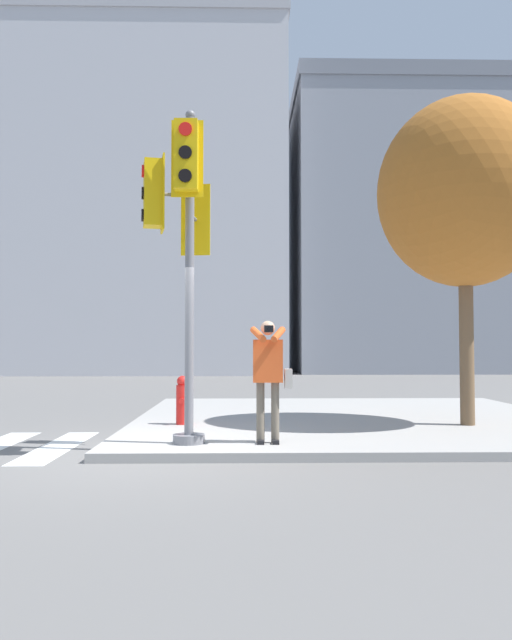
{
  "coord_description": "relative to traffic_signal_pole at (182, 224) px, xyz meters",
  "views": [
    {
      "loc": [
        1.43,
        -8.18,
        1.43
      ],
      "look_at": [
        1.61,
        0.59,
        1.8
      ],
      "focal_mm": 35.0,
      "sensor_mm": 36.0,
      "label": 1
    }
  ],
  "objects": [
    {
      "name": "building_left",
      "position": [
        -5.41,
        26.39,
        6.34
      ],
      "size": [
        17.13,
        9.99,
        18.83
      ],
      "color": "#BCBCC1",
      "rests_on": "ground_plane"
    },
    {
      "name": "traffic_signal_pole",
      "position": [
        0.0,
        0.0,
        0.0
      ],
      "size": [
        0.92,
        1.31,
        4.55
      ],
      "color": "slate",
      "rests_on": "sidewalk_corner"
    },
    {
      "name": "person_photographer",
      "position": [
        1.18,
        0.04,
        -1.99
      ],
      "size": [
        0.58,
        0.54,
        1.65
      ],
      "color": "black",
      "rests_on": "sidewalk_corner"
    },
    {
      "name": "ground_plane",
      "position": [
        -0.6,
        -0.25,
        -3.09
      ],
      "size": [
        160.0,
        160.0,
        0.0
      ],
      "primitive_type": "plane",
      "color": "slate"
    },
    {
      "name": "sidewalk_corner",
      "position": [
        2.9,
        3.25,
        -3.03
      ],
      "size": [
        8.0,
        8.0,
        0.12
      ],
      "color": "#9E9B96",
      "rests_on": "ground_plane"
    },
    {
      "name": "fire_hydrant",
      "position": [
        -0.19,
        2.09,
        -2.57
      ],
      "size": [
        0.21,
        0.27,
        0.81
      ],
      "color": "red",
      "rests_on": "sidewalk_corner"
    },
    {
      "name": "street_tree",
      "position": [
        4.57,
        1.91,
        0.93
      ],
      "size": [
        2.91,
        2.91,
        5.51
      ],
      "color": "brown",
      "rests_on": "sidewalk_corner"
    },
    {
      "name": "building_right",
      "position": [
        12.51,
        27.28,
        5.0
      ],
      "size": [
        17.64,
        9.15,
        16.16
      ],
      "color": "gray",
      "rests_on": "ground_plane"
    }
  ]
}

